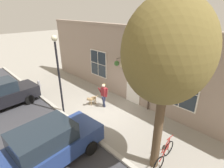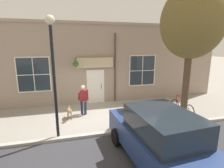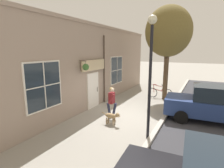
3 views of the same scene
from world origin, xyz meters
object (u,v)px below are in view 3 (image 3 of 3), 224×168
at_px(leaning_bicycle, 160,92).
at_px(parked_car_mid_block, 214,104).
at_px(street_lamp, 151,60).
at_px(pedestrian_walking, 112,100).
at_px(street_tree_by_curb, 168,33).
at_px(dog_on_leash, 112,116).

distance_m(leaning_bicycle, parked_car_mid_block, 4.62).
bearing_deg(street_lamp, pedestrian_walking, 151.80).
relative_size(street_tree_by_curb, parked_car_mid_block, 1.43).
relative_size(dog_on_leash, street_tree_by_curb, 0.16).
bearing_deg(street_tree_by_curb, street_lamp, -84.07).
bearing_deg(pedestrian_walking, street_tree_by_curb, 71.83).
distance_m(dog_on_leash, parked_car_mid_block, 4.90).
height_order(parked_car_mid_block, street_lamp, street_lamp).
xyz_separation_m(pedestrian_walking, street_lamp, (2.24, -1.20, 2.09)).
relative_size(parked_car_mid_block, street_lamp, 0.96).
bearing_deg(street_lamp, parked_car_mid_block, 52.90).
height_order(dog_on_leash, leaning_bicycle, leaning_bicycle).
bearing_deg(parked_car_mid_block, pedestrian_walking, -157.90).
bearing_deg(leaning_bicycle, parked_car_mid_block, -44.27).
xyz_separation_m(parked_car_mid_block, street_lamp, (-2.30, -3.04, 2.14)).
relative_size(pedestrian_walking, street_tree_by_curb, 0.25).
height_order(street_tree_by_curb, street_lamp, street_tree_by_curb).
xyz_separation_m(pedestrian_walking, parked_car_mid_block, (4.54, 1.84, -0.06)).
bearing_deg(dog_on_leash, parked_car_mid_block, 31.93).
relative_size(dog_on_leash, parked_car_mid_block, 0.22).
bearing_deg(dog_on_leash, leaning_bicycle, 81.61).
relative_size(leaning_bicycle, parked_car_mid_block, 0.39).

